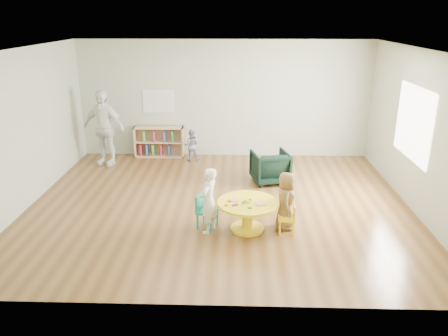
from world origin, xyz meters
name	(u,v)px	position (x,y,z in m)	size (l,w,h in m)	color
room	(219,104)	(0.01, 0.00, 1.89)	(7.10, 7.00, 2.80)	brown
activity_table	(248,211)	(0.51, -1.00, 0.34)	(0.99, 0.99, 0.54)	yellow
kid_chair_left	(205,210)	(-0.19, -0.93, 0.31)	(0.40, 0.40, 0.58)	#19896A
kid_chair_right	(289,217)	(1.17, -1.07, 0.27)	(0.28, 0.28, 0.50)	yellow
bookshelf	(159,142)	(-1.61, 2.86, 0.37)	(1.20, 0.30, 0.75)	tan
alphabet_poster	(158,101)	(-1.60, 2.98, 1.35)	(0.74, 0.01, 0.54)	white
armchair	(270,167)	(1.02, 1.17, 0.33)	(0.71, 0.73, 0.67)	black
child_left	(209,201)	(-0.12, -1.09, 0.54)	(0.40, 0.26, 1.09)	white
child_right	(286,201)	(1.12, -0.92, 0.49)	(0.48, 0.31, 0.97)	#CA9116
toddler	(191,145)	(-0.77, 2.52, 0.39)	(0.38, 0.29, 0.78)	#1A1A41
adult_caretaker	(104,128)	(-2.75, 2.21, 0.88)	(1.03, 0.43, 1.75)	white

